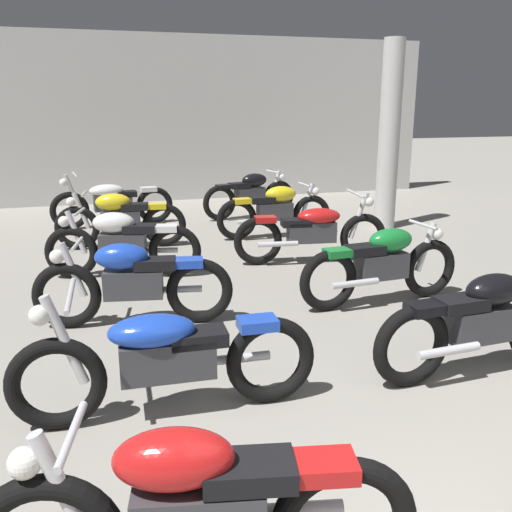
# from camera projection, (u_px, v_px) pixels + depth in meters

# --- Properties ---
(back_wall) EXTENTS (12.59, 0.24, 3.60)m
(back_wall) POSITION_uv_depth(u_px,v_px,m) (162.00, 119.00, 12.49)
(back_wall) COLOR #BCBAB7
(back_wall) RESTS_ON ground
(support_pillar) EXTENTS (0.36, 0.36, 3.20)m
(support_pillar) POSITION_uv_depth(u_px,v_px,m) (389.00, 136.00, 9.69)
(support_pillar) COLOR #BCBAB7
(support_pillar) RESTS_ON ground
(motorcycle_left_row_0) EXTENTS (1.95, 0.60, 0.88)m
(motorcycle_left_row_0) POSITION_uv_depth(u_px,v_px,m) (197.00, 508.00, 2.46)
(motorcycle_left_row_0) COLOR black
(motorcycle_left_row_0) RESTS_ON ground
(motorcycle_left_row_1) EXTENTS (2.17, 0.68, 0.97)m
(motorcycle_left_row_1) POSITION_uv_depth(u_px,v_px,m) (166.00, 356.00, 3.94)
(motorcycle_left_row_1) COLOR black
(motorcycle_left_row_1) RESTS_ON ground
(motorcycle_left_row_2) EXTENTS (1.96, 0.56, 0.88)m
(motorcycle_left_row_2) POSITION_uv_depth(u_px,v_px,m) (132.00, 281.00, 5.58)
(motorcycle_left_row_2) COLOR black
(motorcycle_left_row_2) RESTS_ON ground
(motorcycle_left_row_3) EXTENTS (1.94, 0.64, 0.88)m
(motorcycle_left_row_3) POSITION_uv_depth(u_px,v_px,m) (122.00, 242.00, 7.12)
(motorcycle_left_row_3) COLOR black
(motorcycle_left_row_3) RESTS_ON ground
(motorcycle_left_row_4) EXTENTS (1.97, 0.50, 0.88)m
(motorcycle_left_row_4) POSITION_uv_depth(u_px,v_px,m) (120.00, 218.00, 8.58)
(motorcycle_left_row_4) COLOR black
(motorcycle_left_row_4) RESTS_ON ground
(motorcycle_left_row_5) EXTENTS (2.17, 0.68, 0.97)m
(motorcycle_left_row_5) POSITION_uv_depth(u_px,v_px,m) (112.00, 202.00, 10.08)
(motorcycle_left_row_5) COLOR black
(motorcycle_left_row_5) RESTS_ON ground
(motorcycle_right_row_1) EXTENTS (1.97, 0.48, 0.88)m
(motorcycle_right_row_1) POSITION_uv_depth(u_px,v_px,m) (482.00, 321.00, 4.57)
(motorcycle_right_row_1) COLOR black
(motorcycle_right_row_1) RESTS_ON ground
(motorcycle_right_row_2) EXTENTS (1.97, 0.49, 0.88)m
(motorcycle_right_row_2) POSITION_uv_depth(u_px,v_px,m) (382.00, 263.00, 6.19)
(motorcycle_right_row_2) COLOR black
(motorcycle_right_row_2) RESTS_ON ground
(motorcycle_right_row_3) EXTENTS (2.17, 0.68, 0.97)m
(motorcycle_right_row_3) POSITION_uv_depth(u_px,v_px,m) (312.00, 231.00, 7.79)
(motorcycle_right_row_3) COLOR black
(motorcycle_right_row_3) RESTS_ON ground
(motorcycle_right_row_4) EXTENTS (1.97, 0.48, 0.88)m
(motorcycle_right_row_4) POSITION_uv_depth(u_px,v_px,m) (275.00, 210.00, 9.27)
(motorcycle_right_row_4) COLOR black
(motorcycle_right_row_4) RESTS_ON ground
(motorcycle_right_row_5) EXTENTS (1.95, 0.64, 0.88)m
(motorcycle_right_row_5) POSITION_uv_depth(u_px,v_px,m) (250.00, 194.00, 10.90)
(motorcycle_right_row_5) COLOR black
(motorcycle_right_row_5) RESTS_ON ground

